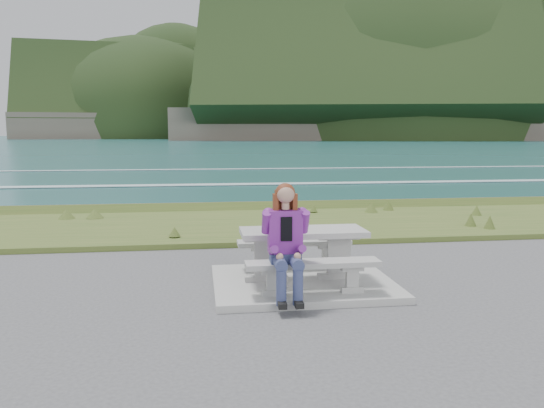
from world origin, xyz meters
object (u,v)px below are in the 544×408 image
Objects in this scene: bench_seaward at (294,246)px; seated_woman at (287,257)px; picnic_table at (303,241)px; bench_landward at (313,268)px.

bench_seaward is 1.60m from seated_woman.
picnic_table is 0.92m from seated_woman.
seated_woman reaches higher than picnic_table.
picnic_table is 0.74m from bench_landward.
picnic_table is 1.00× the size of bench_landward.
bench_landward and bench_seaward have the same top height.
picnic_table is at bearing -90.00° from bench_seaward.
bench_seaward is (0.00, 0.70, -0.23)m from picnic_table.
seated_woman is (-0.38, -0.14, 0.20)m from bench_landward.
bench_landward is 1.40m from bench_seaward.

